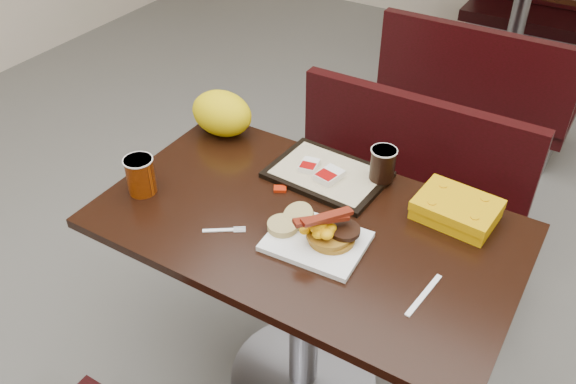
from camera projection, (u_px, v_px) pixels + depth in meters
The scene contains 24 objects.
floor at pixel (303, 379), 2.19m from camera, with size 6.00×7.00×0.01m, color slate.
table_near at pixel (305, 310), 1.96m from camera, with size 1.20×0.70×0.75m, color black, non-canonical shape.
bench_near_n at pixel (391, 199), 2.44m from camera, with size 1.00×0.46×0.72m, color black, non-canonical shape.
table_far at pixel (515, 34), 3.72m from camera, with size 1.20×0.70×0.75m, color black, non-canonical shape.
bench_far_s at pixel (480, 81), 3.25m from camera, with size 1.00×0.46×0.72m, color black, non-canonical shape.
bench_far_n at pixel (541, 1), 4.20m from camera, with size 1.00×0.46×0.72m, color black, non-canonical shape.
platter at pixel (316, 241), 1.65m from camera, with size 0.26×0.20×0.02m, color white.
pancake_stack at pixel (332, 236), 1.64m from camera, with size 0.13×0.13×0.03m, color #986119.
sausage_patty at pixel (345, 230), 1.62m from camera, with size 0.09×0.09×0.01m, color black.
scrambled_eggs at pixel (318, 227), 1.61m from camera, with size 0.09×0.07×0.04m, color #FFC805.
bacon_strips at pixel (321, 219), 1.59m from camera, with size 0.16×0.07×0.01m, color #4D0B05, non-canonical shape.
muffin_bottom at pixel (283, 226), 1.68m from camera, with size 0.09×0.09×0.02m, color tan.
muffin_top at pixel (299, 216), 1.69m from camera, with size 0.09×0.09×0.02m, color tan.
coffee_cup_near at pixel (140, 176), 1.80m from camera, with size 0.08×0.08×0.12m, color #903405.
fork at pixel (218, 230), 1.70m from camera, with size 0.12×0.02×0.00m, color white, non-canonical shape.
knife at pixel (424, 295), 1.50m from camera, with size 0.17×0.01×0.00m, color white.
condiment_syrup at pixel (280, 189), 1.84m from camera, with size 0.04×0.03×0.01m, color #A21D06.
condiment_ketchup at pixel (313, 231), 1.69m from camera, with size 0.04×0.03×0.01m, color #8C0504.
tray at pixel (328, 174), 1.90m from camera, with size 0.35×0.25×0.02m, color black.
hashbrown_sleeve_left at pixel (309, 165), 1.90m from camera, with size 0.05×0.07×0.02m, color silver.
hashbrown_sleeve_right at pixel (329, 175), 1.86m from camera, with size 0.06×0.08×0.02m, color silver.
coffee_cup_far at pixel (383, 164), 1.83m from camera, with size 0.08×0.08×0.10m, color black.
clamshell at pixel (457, 209), 1.72m from camera, with size 0.22×0.17×0.06m, color #CD9103.
paper_bag at pixel (222, 113), 2.06m from camera, with size 0.22×0.16×0.15m, color yellow.
Camera 1 is at (0.63, -1.15, 1.87)m, focal length 37.63 mm.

